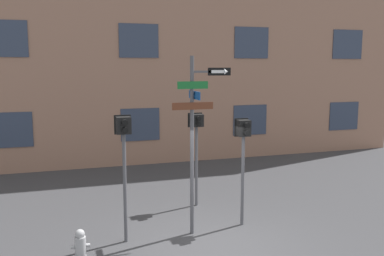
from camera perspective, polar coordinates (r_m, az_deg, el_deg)
The scene contains 6 objects.
ground_plane at distance 9.85m, azimuth 2.65°, elevation -15.47°, with size 60.00×60.00×0.00m, color #38383A.
street_sign_pole at distance 9.87m, azimuth 0.45°, elevation -0.17°, with size 1.43×0.79×4.19m.
pedestrian_signal_left at distance 9.54m, azimuth -9.06°, elevation -2.17°, with size 0.37×0.40×2.89m.
pedestrian_signal_right at distance 10.55m, azimuth 6.87°, elevation -1.96°, with size 0.36×0.40×2.69m.
pedestrian_signal_across at distance 11.96m, azimuth 0.60°, elevation -0.70°, with size 0.42×0.40×2.66m.
fire_hydrant at distance 9.50m, azimuth -14.67°, elevation -14.75°, with size 0.39×0.23×0.62m.
Camera 1 is at (-3.15, -8.45, 3.98)m, focal length 40.00 mm.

